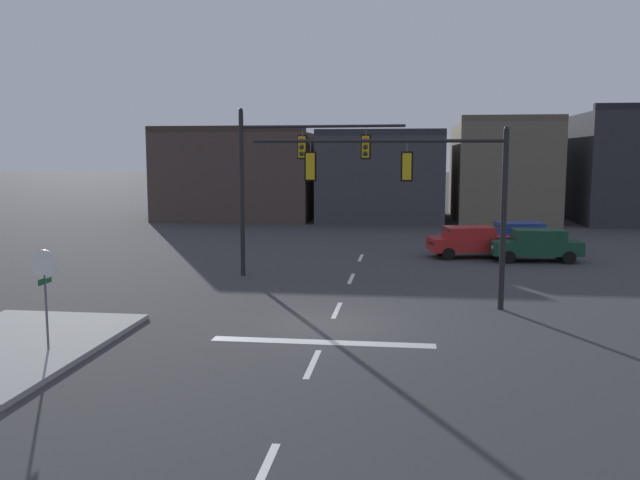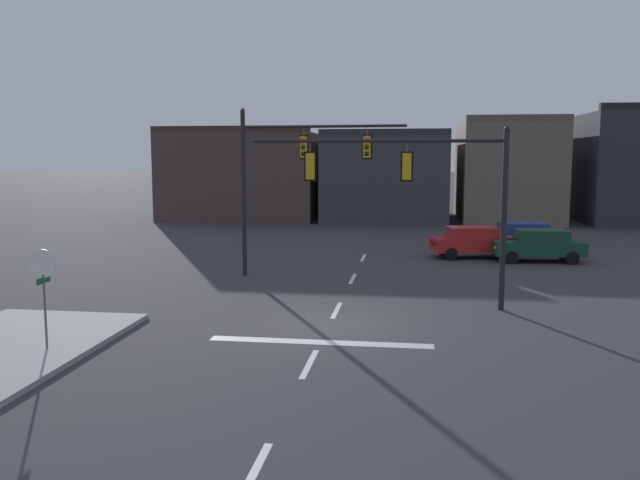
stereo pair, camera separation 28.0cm
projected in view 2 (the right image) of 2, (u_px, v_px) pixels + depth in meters
The scene contains 11 objects.
ground_plane at pixel (329, 325), 20.93m from camera, with size 400.00×400.00×0.00m, color #353538.
sidewalk_near_corner at pixel (4, 348), 18.17m from camera, with size 5.00×8.00×0.15m, color gray.
stop_bar_paint at pixel (320, 342), 18.97m from camera, with size 6.40×0.50×0.01m, color silver.
lane_centreline at pixel (337, 310), 22.90m from camera, with size 0.16×26.40×0.01m.
signal_mast_near_side at pixel (425, 184), 22.70m from camera, with size 8.67×0.55×6.26m.
signal_mast_far_side at pixel (287, 166), 28.57m from camera, with size 7.15×0.78×7.31m.
stop_sign at pixel (43, 275), 17.61m from camera, with size 0.76×0.64×2.83m.
car_lot_nearside at pixel (525, 236), 36.77m from camera, with size 4.60×2.30×1.61m.
car_lot_middle at pixel (474, 241), 34.65m from camera, with size 4.68×2.67×1.61m.
car_lot_farside at pixel (539, 245), 33.36m from camera, with size 4.55×2.15×1.61m.
building_row at pixel (436, 174), 54.79m from camera, with size 43.47×12.89×9.02m.
Camera 2 is at (2.58, -20.27, 5.27)m, focal length 37.47 mm.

